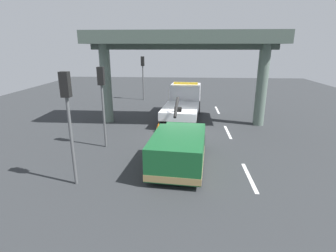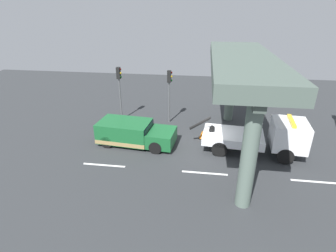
{
  "view_description": "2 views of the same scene",
  "coord_description": "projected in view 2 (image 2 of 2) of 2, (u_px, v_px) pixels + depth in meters",
  "views": [
    {
      "loc": [
        -16.0,
        -0.23,
        5.23
      ],
      "look_at": [
        -2.56,
        0.69,
        1.11
      ],
      "focal_mm": 28.01,
      "sensor_mm": 36.0,
      "label": 1
    },
    {
      "loc": [
        -0.33,
        -15.84,
        8.76
      ],
      "look_at": [
        -2.5,
        -0.23,
        1.58
      ],
      "focal_mm": 28.44,
      "sensor_mm": 36.0,
      "label": 2
    }
  ],
  "objects": [
    {
      "name": "lane_stripe_east",
      "position": [
        316.0,
        182.0,
        14.46
      ],
      "size": [
        2.6,
        0.16,
        0.01
      ],
      "primitive_type": "cube",
      "color": "silver",
      "rests_on": "ground"
    },
    {
      "name": "overpass_structure",
      "position": [
        242.0,
        70.0,
        15.43
      ],
      "size": [
        3.6,
        12.55,
        6.14
      ],
      "color": "#596B60",
      "rests_on": "ground"
    },
    {
      "name": "towed_van_green",
      "position": [
        133.0,
        133.0,
        18.17
      ],
      "size": [
        5.38,
        2.65,
        1.58
      ],
      "color": "#195B2D",
      "rests_on": "ground"
    },
    {
      "name": "lane_stripe_mid",
      "position": [
        205.0,
        173.0,
        15.21
      ],
      "size": [
        2.6,
        0.16,
        0.01
      ],
      "primitive_type": "cube",
      "color": "silver",
      "rests_on": "ground"
    },
    {
      "name": "lane_stripe_west",
      "position": [
        104.0,
        165.0,
        15.96
      ],
      "size": [
        2.6,
        0.16,
        0.01
      ],
      "primitive_type": "cube",
      "color": "silver",
      "rests_on": "ground"
    },
    {
      "name": "traffic_light_near",
      "position": [
        119.0,
        82.0,
        21.05
      ],
      "size": [
        0.39,
        0.32,
        4.38
      ],
      "color": "#515456",
      "rests_on": "ground"
    },
    {
      "name": "traffic_light_far",
      "position": [
        169.0,
        85.0,
        20.59
      ],
      "size": [
        0.39,
        0.32,
        4.24
      ],
      "color": "#515456",
      "rests_on": "ground"
    },
    {
      "name": "traffic_cone_orange",
      "position": [
        202.0,
        135.0,
        19.09
      ],
      "size": [
        0.5,
        0.5,
        0.6
      ],
      "color": "orange",
      "rests_on": "ground"
    },
    {
      "name": "ground_plane",
      "position": [
        205.0,
        149.0,
        17.89
      ],
      "size": [
        60.0,
        40.0,
        0.1
      ],
      "primitive_type": "cube",
      "color": "#2D3033"
    },
    {
      "name": "tow_truck_white",
      "position": [
        264.0,
        136.0,
        16.84
      ],
      "size": [
        7.34,
        2.95,
        2.46
      ],
      "color": "white",
      "rests_on": "ground"
    }
  ]
}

